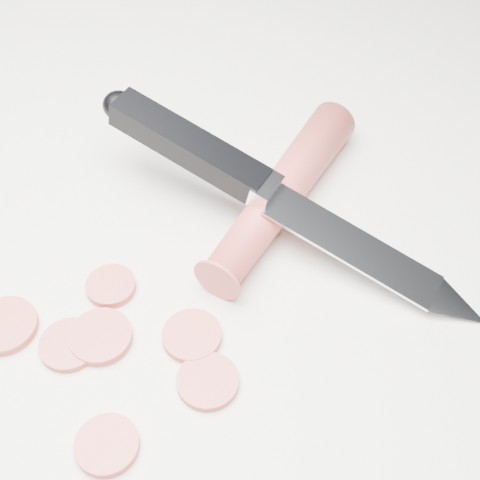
# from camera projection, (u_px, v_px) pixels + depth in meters

# --- Properties ---
(ground) EXTENTS (2.40, 2.40, 0.00)m
(ground) POSITION_uv_depth(u_px,v_px,m) (153.00, 294.00, 0.44)
(ground) COLOR silver
(ground) RESTS_ON ground
(carrot) EXTENTS (0.08, 0.18, 0.03)m
(carrot) POSITION_uv_depth(u_px,v_px,m) (282.00, 192.00, 0.48)
(carrot) COLOR #BD3933
(carrot) RESTS_ON ground
(carrot_slice_0) EXTENTS (0.04, 0.04, 0.01)m
(carrot_slice_0) POSITION_uv_depth(u_px,v_px,m) (5.00, 326.00, 0.42)
(carrot_slice_0) COLOR #C24B42
(carrot_slice_0) RESTS_ON ground
(carrot_slice_1) EXTENTS (0.04, 0.04, 0.01)m
(carrot_slice_1) POSITION_uv_depth(u_px,v_px,m) (107.00, 445.00, 0.37)
(carrot_slice_1) COLOR #C24B42
(carrot_slice_1) RESTS_ON ground
(carrot_slice_2) EXTENTS (0.03, 0.03, 0.01)m
(carrot_slice_2) POSITION_uv_depth(u_px,v_px,m) (111.00, 286.00, 0.44)
(carrot_slice_2) COLOR #C24B42
(carrot_slice_2) RESTS_ON ground
(carrot_slice_3) EXTENTS (0.04, 0.04, 0.01)m
(carrot_slice_3) POSITION_uv_depth(u_px,v_px,m) (208.00, 381.00, 0.40)
(carrot_slice_3) COLOR #C24B42
(carrot_slice_3) RESTS_ON ground
(carrot_slice_4) EXTENTS (0.04, 0.04, 0.01)m
(carrot_slice_4) POSITION_uv_depth(u_px,v_px,m) (192.00, 336.00, 0.42)
(carrot_slice_4) COLOR #C24B42
(carrot_slice_4) RESTS_ON ground
(carrot_slice_5) EXTENTS (0.04, 0.04, 0.01)m
(carrot_slice_5) POSITION_uv_depth(u_px,v_px,m) (101.00, 337.00, 0.42)
(carrot_slice_5) COLOR #C24B42
(carrot_slice_5) RESTS_ON ground
(carrot_slice_6) EXTENTS (0.04, 0.04, 0.01)m
(carrot_slice_6) POSITION_uv_depth(u_px,v_px,m) (69.00, 345.00, 0.41)
(carrot_slice_6) COLOR #C24B42
(carrot_slice_6) RESTS_ON ground
(kitchen_knife) EXTENTS (0.29, 0.12, 0.07)m
(kitchen_knife) POSITION_uv_depth(u_px,v_px,m) (288.00, 199.00, 0.45)
(kitchen_knife) COLOR silver
(kitchen_knife) RESTS_ON ground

